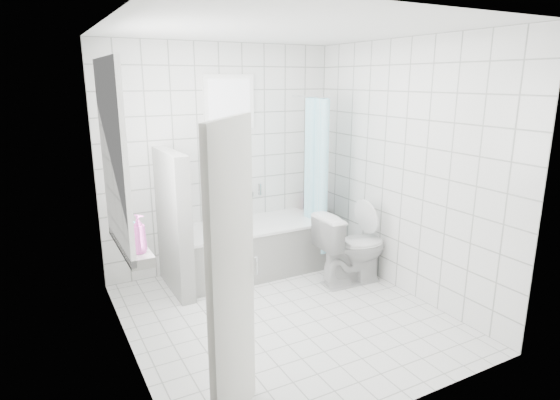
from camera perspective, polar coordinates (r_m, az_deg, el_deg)
ground at (r=4.61m, az=0.48°, el=-13.94°), size 3.00×3.00×0.00m
ceiling at (r=4.08m, az=0.56°, el=20.18°), size 3.00×3.00×0.00m
wall_back at (r=5.49m, az=-7.11°, el=4.99°), size 2.80×0.02×2.60m
wall_front at (r=2.98m, az=14.66°, el=-3.51°), size 2.80×0.02×2.60m
wall_left at (r=3.70m, az=-18.80°, el=-0.30°), size 0.02×3.00×2.60m
wall_right at (r=4.97m, az=14.81°, el=3.63°), size 0.02×3.00×2.60m
window_left at (r=3.94m, az=-19.28°, el=4.99°), size 0.01×0.90×1.40m
window_back at (r=5.42m, az=-6.14°, el=11.81°), size 0.50×0.01×0.50m
window_sill at (r=4.13m, az=-17.81°, el=-5.12°), size 0.18×1.02×0.08m
door at (r=2.83m, az=-5.72°, el=-10.57°), size 0.54×0.64×2.00m
bathtub at (r=5.48m, az=-3.62°, el=-5.88°), size 1.67×0.77×0.58m
partition_wall at (r=5.00m, az=-12.86°, el=-2.69°), size 0.15×0.85×1.50m
tiled_ledge at (r=6.14m, az=3.73°, el=-3.76°), size 0.40×0.24×0.55m
toilet at (r=5.21m, az=8.74°, el=-5.76°), size 0.82×0.49×0.81m
curtain_rod at (r=5.49m, az=3.73°, el=12.42°), size 0.02×0.80×0.02m
shower_curtain at (r=5.49m, az=4.30°, el=2.93°), size 0.14×0.48×1.78m
tub_faucet at (r=5.65m, az=-4.22°, el=0.67°), size 0.18×0.06×0.06m
sill_bottles at (r=3.89m, az=-17.30°, el=-3.64°), size 0.16×0.80×0.30m
ledge_bottles at (r=6.01m, az=3.76°, el=-0.26°), size 0.14×0.15×0.27m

